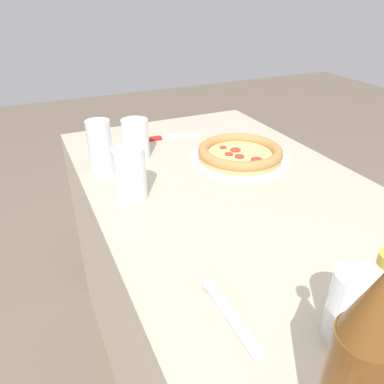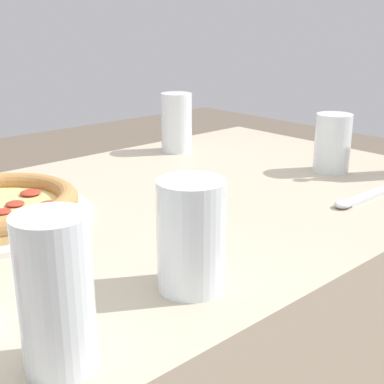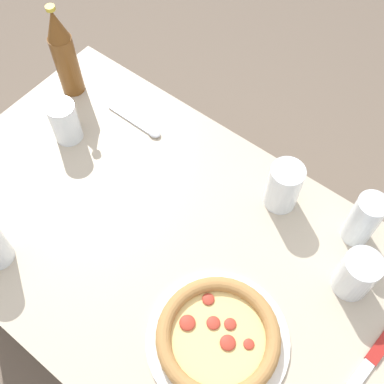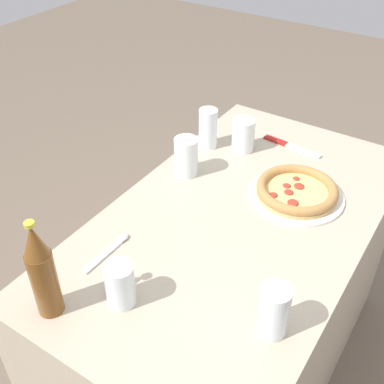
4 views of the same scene
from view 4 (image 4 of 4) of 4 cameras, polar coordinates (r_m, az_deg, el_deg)
name	(u,v)px [view 4 (image 4 of 4)]	position (r m, az deg, el deg)	size (l,w,h in m)	color
ground_plane	(227,365)	(1.98, 4.21, -19.79)	(8.00, 8.00, 0.00)	#6B5B4C
table	(232,301)	(1.68, 4.79, -12.77)	(1.26, 0.71, 0.75)	#B7A88E
pizza_margherita	(297,191)	(1.50, 12.30, 0.08)	(0.29, 0.29, 0.04)	silver
glass_orange_juice	(273,313)	(1.10, 9.60, -13.92)	(0.07, 0.07, 0.13)	white
glass_cola	(186,159)	(1.55, -0.70, 3.99)	(0.08, 0.08, 0.13)	white
glass_iced_tea	(208,130)	(1.69, 1.91, 7.33)	(0.07, 0.07, 0.14)	white
glass_mango_juice	(243,136)	(1.69, 6.09, 6.59)	(0.08, 0.08, 0.12)	white
glass_red_wine	(120,285)	(1.15, -8.52, -10.88)	(0.07, 0.07, 0.12)	white
beer_bottle	(42,271)	(1.12, -17.37, -8.94)	(0.06, 0.06, 0.27)	brown
knife	(289,145)	(1.76, 11.46, 5.43)	(0.04, 0.22, 0.01)	maroon
spoon	(111,248)	(1.32, -9.56, -6.60)	(0.17, 0.03, 0.01)	silver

